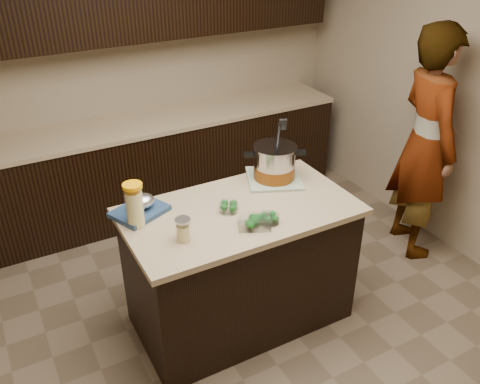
# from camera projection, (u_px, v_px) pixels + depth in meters

# --- Properties ---
(ground_plane) EXTENTS (4.00, 4.00, 0.00)m
(ground_plane) POSITION_uv_depth(u_px,v_px,m) (240.00, 316.00, 3.62)
(ground_plane) COLOR brown
(ground_plane) RESTS_ON ground
(room_shell) EXTENTS (4.04, 4.04, 2.72)m
(room_shell) POSITION_uv_depth(u_px,v_px,m) (240.00, 82.00, 2.77)
(room_shell) COLOR tan
(room_shell) RESTS_ON ground
(back_cabinets) EXTENTS (3.60, 0.63, 2.33)m
(back_cabinets) POSITION_uv_depth(u_px,v_px,m) (146.00, 114.00, 4.48)
(back_cabinets) COLOR black
(back_cabinets) RESTS_ON ground
(island) EXTENTS (1.46, 0.81, 0.90)m
(island) POSITION_uv_depth(u_px,v_px,m) (240.00, 266.00, 3.40)
(island) COLOR black
(island) RESTS_ON ground
(dish_towel) EXTENTS (0.47, 0.47, 0.02)m
(dish_towel) POSITION_uv_depth(u_px,v_px,m) (274.00, 178.00, 3.50)
(dish_towel) COLOR #5F855A
(dish_towel) RESTS_ON island
(stock_pot) EXTENTS (0.40, 0.39, 0.42)m
(stock_pot) POSITION_uv_depth(u_px,v_px,m) (274.00, 164.00, 3.45)
(stock_pot) COLOR #B7B7BC
(stock_pot) RESTS_ON dish_towel
(lemonade_pitcher) EXTENTS (0.15, 0.15, 0.28)m
(lemonade_pitcher) POSITION_uv_depth(u_px,v_px,m) (135.00, 207.00, 2.95)
(lemonade_pitcher) COLOR #E8DC8D
(lemonade_pitcher) RESTS_ON island
(mason_jar) EXTENTS (0.10, 0.10, 0.15)m
(mason_jar) POSITION_uv_depth(u_px,v_px,m) (183.00, 230.00, 2.85)
(mason_jar) COLOR #E8DC8D
(mason_jar) RESTS_ON island
(broccoli_tub_left) EXTENTS (0.13, 0.13, 0.06)m
(broccoli_tub_left) POSITION_uv_depth(u_px,v_px,m) (229.00, 207.00, 3.14)
(broccoli_tub_left) COLOR silver
(broccoli_tub_left) RESTS_ON island
(broccoli_tub_right) EXTENTS (0.14, 0.14, 0.05)m
(broccoli_tub_right) POSITION_uv_depth(u_px,v_px,m) (270.00, 219.00, 3.03)
(broccoli_tub_right) COLOR silver
(broccoli_tub_right) RESTS_ON island
(broccoli_tub_rect) EXTENTS (0.23, 0.20, 0.07)m
(broccoli_tub_rect) POSITION_uv_depth(u_px,v_px,m) (254.00, 222.00, 2.99)
(broccoli_tub_rect) COLOR silver
(broccoli_tub_rect) RESTS_ON island
(blue_tray) EXTENTS (0.38, 0.35, 0.12)m
(blue_tray) POSITION_uv_depth(u_px,v_px,m) (141.00, 207.00, 3.11)
(blue_tray) COLOR navy
(blue_tray) RESTS_ON island
(person) EXTENTS (0.64, 0.79, 1.87)m
(person) POSITION_uv_depth(u_px,v_px,m) (426.00, 144.00, 3.94)
(person) COLOR gray
(person) RESTS_ON ground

